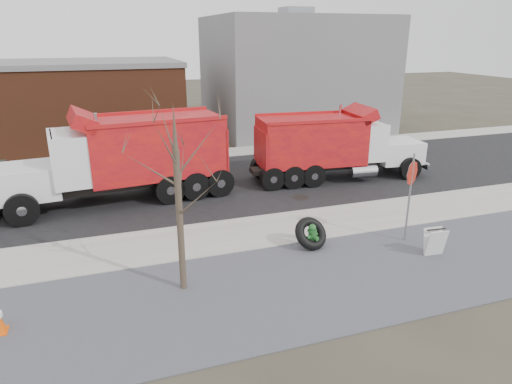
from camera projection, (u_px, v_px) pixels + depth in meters
name	position (u px, v px, depth m)	size (l,w,h in m)	color
ground	(260.00, 236.00, 16.11)	(120.00, 120.00, 0.00)	#383328
gravel_verge	(301.00, 284.00, 12.97)	(60.00, 5.00, 0.03)	slate
sidewalk	(258.00, 233.00, 16.32)	(60.00, 2.50, 0.06)	#9E9B93
curb	(247.00, 219.00, 17.47)	(60.00, 0.15, 0.11)	#9E9B93
road	(216.00, 184.00, 21.74)	(60.00, 9.40, 0.02)	black
far_sidewalk	(193.00, 155.00, 26.83)	(60.00, 2.00, 0.06)	#9E9B93
building_grey	(294.00, 74.00, 33.65)	(12.00, 10.00, 8.00)	slate
building_brick	(10.00, 107.00, 27.38)	(20.20, 8.20, 5.30)	brown
bare_tree	(177.00, 176.00, 11.72)	(3.20, 3.20, 5.20)	#382D23
fire_hydrant	(312.00, 237.00, 15.07)	(0.49, 0.49, 0.88)	#296827
truck_tire	(311.00, 234.00, 15.10)	(1.34, 1.21, 1.09)	black
stop_sign	(411.00, 183.00, 15.08)	(0.74, 0.46, 3.11)	gray
sandwich_board	(435.00, 242.00, 14.54)	(0.69, 0.47, 0.91)	silver
dump_truck_red_a	(332.00, 144.00, 21.97)	(8.70, 3.06, 3.49)	black
dump_truck_red_b	(125.00, 155.00, 18.98)	(9.58, 3.60, 3.95)	black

